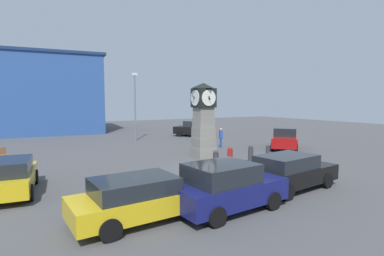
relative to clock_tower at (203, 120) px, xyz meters
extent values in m
plane|color=#4C4C4F|center=(-1.12, -2.73, -2.48)|extent=(83.11, 83.11, 0.00)
cube|color=gray|center=(0.00, 0.00, -2.15)|extent=(1.33, 1.33, 0.67)
cube|color=slate|center=(0.00, 0.00, -1.48)|extent=(1.26, 1.26, 0.67)
cube|color=gray|center=(0.00, 0.00, -0.81)|extent=(1.19, 1.19, 0.67)
cube|color=gray|center=(0.00, 0.00, -0.14)|extent=(1.12, 1.12, 0.67)
cube|color=gray|center=(0.00, 0.00, 0.53)|extent=(1.04, 1.04, 0.67)
cube|color=black|center=(0.00, 0.00, 1.49)|extent=(1.26, 1.26, 1.25)
cylinder|color=white|center=(0.00, 0.65, 1.49)|extent=(1.03, 0.04, 1.03)
cube|color=black|center=(0.00, 0.68, 1.49)|extent=(0.06, 0.15, 0.22)
cube|color=black|center=(0.00, 0.68, 1.49)|extent=(0.04, 0.35, 0.24)
cylinder|color=white|center=(0.00, -0.65, 1.49)|extent=(1.03, 0.04, 1.03)
cube|color=black|center=(0.00, -0.68, 1.49)|extent=(0.06, 0.05, 0.23)
cube|color=black|center=(0.00, -0.68, 1.49)|extent=(0.04, 0.36, 0.21)
cylinder|color=white|center=(0.65, 0.00, 1.49)|extent=(0.04, 1.03, 1.03)
cube|color=black|center=(0.68, 0.00, 1.49)|extent=(0.16, 0.06, 0.21)
cube|color=black|center=(0.68, 0.00, 1.49)|extent=(0.25, 0.04, 0.34)
cylinder|color=white|center=(-0.65, 0.00, 1.49)|extent=(0.04, 1.03, 1.03)
cube|color=black|center=(-0.68, 0.00, 1.49)|extent=(0.23, 0.06, 0.14)
cube|color=black|center=(-0.68, 0.00, 1.49)|extent=(0.33, 0.04, 0.27)
pyramid|color=black|center=(0.00, 0.00, 2.29)|extent=(1.32, 1.32, 0.35)
cylinder|color=#333338|center=(2.81, -3.13, -2.03)|extent=(0.23, 0.23, 0.90)
sphere|color=#333338|center=(2.81, -3.13, -1.54)|extent=(0.21, 0.21, 0.21)
cylinder|color=#333338|center=(1.56, -2.98, -2.02)|extent=(0.30, 0.30, 0.91)
sphere|color=#333338|center=(1.56, -2.98, -1.52)|extent=(0.27, 0.27, 0.27)
cylinder|color=maroon|center=(-0.01, -3.01, -2.01)|extent=(0.31, 0.31, 0.93)
sphere|color=maroon|center=(-0.01, -3.01, -1.50)|extent=(0.28, 0.28, 0.28)
cylinder|color=#333338|center=(-1.22, -3.33, -2.04)|extent=(0.31, 0.31, 0.89)
sphere|color=#333338|center=(-1.22, -3.33, -1.55)|extent=(0.28, 0.28, 0.28)
cube|color=gold|center=(-7.12, -8.12, -1.90)|extent=(4.71, 2.23, 0.62)
cube|color=#1E2328|center=(-7.46, -8.15, -1.33)|extent=(2.65, 1.92, 0.51)
cylinder|color=black|center=(-5.77, -7.12, -2.16)|extent=(0.66, 0.27, 0.64)
cylinder|color=black|center=(-5.63, -8.91, -2.16)|extent=(0.66, 0.27, 0.64)
cylinder|color=black|center=(-8.60, -7.34, -2.16)|extent=(0.66, 0.27, 0.64)
cylinder|color=black|center=(-8.46, -9.12, -2.16)|extent=(0.66, 0.27, 0.64)
cube|color=navy|center=(-4.30, -8.71, -1.84)|extent=(4.25, 2.34, 0.74)
cube|color=#1E2328|center=(-4.60, -8.74, -1.15)|extent=(2.41, 2.00, 0.63)
cylinder|color=black|center=(-3.13, -7.66, -2.16)|extent=(0.66, 0.28, 0.64)
cylinder|color=black|center=(-2.95, -9.50, -2.16)|extent=(0.66, 0.28, 0.64)
cylinder|color=black|center=(-5.65, -7.91, -2.16)|extent=(0.66, 0.28, 0.64)
cylinder|color=black|center=(-5.46, -9.75, -2.16)|extent=(0.66, 0.28, 0.64)
cube|color=black|center=(-0.49, -8.03, -1.87)|extent=(4.68, 2.34, 0.67)
cube|color=#1E2328|center=(-0.83, -8.08, -1.26)|extent=(2.66, 1.95, 0.56)
cylinder|color=black|center=(0.78, -7.01, -2.16)|extent=(0.66, 0.30, 0.64)
cylinder|color=black|center=(0.99, -8.70, -2.16)|extent=(0.66, 0.30, 0.64)
cylinder|color=black|center=(-1.98, -7.36, -2.16)|extent=(0.66, 0.30, 0.64)
cylinder|color=black|center=(-1.77, -9.05, -2.16)|extent=(0.66, 0.30, 0.64)
cube|color=gold|center=(-11.02, -3.00, -1.89)|extent=(2.19, 4.36, 0.64)
cube|color=#1E2328|center=(-11.05, -3.32, -1.29)|extent=(1.87, 2.46, 0.56)
cylinder|color=black|center=(-10.05, -1.79, -2.16)|extent=(0.28, 0.66, 0.64)
cylinder|color=black|center=(-10.30, -4.38, -2.16)|extent=(0.28, 0.66, 0.64)
cube|color=#A51111|center=(7.46, -0.08, -1.84)|extent=(4.32, 4.15, 0.75)
cube|color=#1E2328|center=(7.69, 0.13, -1.14)|extent=(2.82, 2.78, 0.64)
cylinder|color=black|center=(7.07, -1.59, -2.16)|extent=(0.62, 0.59, 0.64)
cylinder|color=black|center=(5.92, -0.32, -2.16)|extent=(0.62, 0.59, 0.64)
cylinder|color=black|center=(9.00, 0.15, -2.16)|extent=(0.62, 0.59, 0.64)
cylinder|color=black|center=(7.85, 1.42, -2.16)|extent=(0.62, 0.59, 0.64)
cube|color=black|center=(5.23, 10.78, -1.83)|extent=(3.78, 4.19, 0.76)
cube|color=#1E2328|center=(5.40, 10.55, -1.14)|extent=(2.65, 2.72, 0.63)
cylinder|color=black|center=(3.81, 11.20, -2.16)|extent=(0.56, 0.65, 0.64)
cylinder|color=black|center=(5.26, 12.27, -2.16)|extent=(0.56, 0.65, 0.64)
cylinder|color=black|center=(5.21, 9.30, -2.16)|extent=(0.56, 0.65, 0.64)
cylinder|color=black|center=(6.66, 10.36, -2.16)|extent=(0.56, 0.65, 0.64)
cylinder|color=#262628|center=(-11.56, 4.31, -2.25)|extent=(0.06, 0.06, 0.45)
cylinder|color=#262628|center=(-11.63, 4.71, -2.25)|extent=(0.06, 0.06, 0.45)
cylinder|color=#264CA5|center=(3.40, 2.88, -2.08)|extent=(0.14, 0.14, 0.79)
cylinder|color=#264CA5|center=(3.31, 2.70, -2.08)|extent=(0.14, 0.14, 0.79)
cube|color=#264CA5|center=(3.35, 2.79, -1.39)|extent=(0.38, 0.46, 0.59)
sphere|color=tan|center=(3.35, 2.79, -0.99)|extent=(0.21, 0.21, 0.21)
cylinder|color=slate|center=(-1.27, 10.33, 0.59)|extent=(0.14, 0.14, 6.13)
cube|color=silver|center=(-1.27, 10.33, 3.77)|extent=(0.50, 0.24, 0.24)
cube|color=#2D5193|center=(-11.22, 23.20, 1.95)|extent=(19.14, 11.36, 8.85)
cube|color=navy|center=(-11.22, 23.20, 6.52)|extent=(19.71, 11.70, 0.30)
camera|label=1|loc=(-10.31, -16.95, 1.28)|focal=28.00mm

